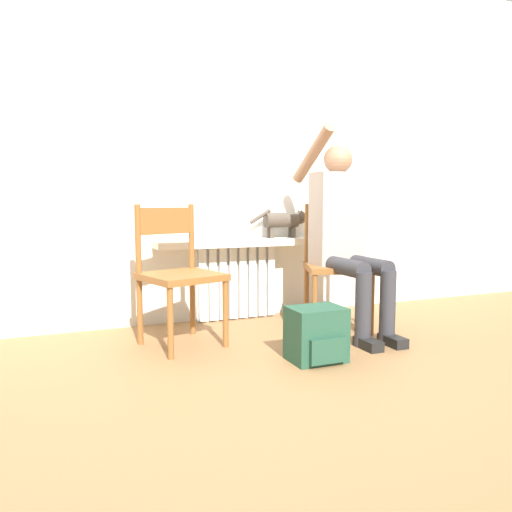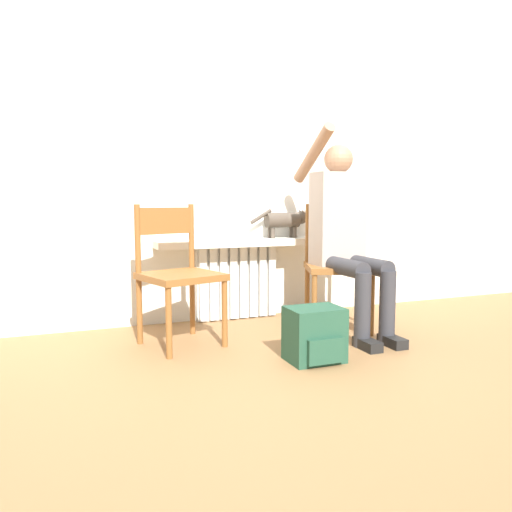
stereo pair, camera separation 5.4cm
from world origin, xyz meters
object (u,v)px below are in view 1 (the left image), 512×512
cat (285,220)px  chair_left (178,272)px  chair_right (337,263)px  person (344,229)px  backpack (317,335)px

cat → chair_left: bearing=-154.4°
chair_right → cat: 0.57m
chair_left → person: (1.11, -0.11, 0.25)m
cat → backpack: 1.26m
person → backpack: bearing=-134.2°
chair_left → backpack: size_ratio=2.87×
chair_right → cat: bearing=132.6°
chair_right → backpack: bearing=-108.9°
chair_right → backpack: (-0.50, -0.61, -0.30)m
chair_right → person: 0.27m
chair_right → person: person is taller
chair_right → cat: chair_right is taller
chair_right → chair_left: bearing=-159.6°
chair_left → person: person is taller
backpack → person: bearing=45.8°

